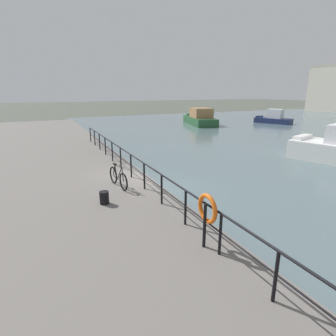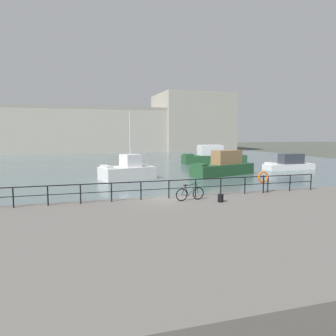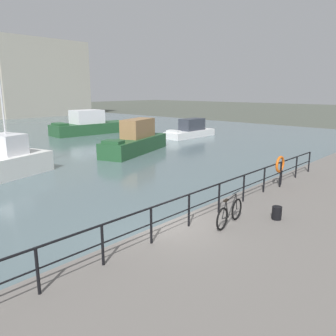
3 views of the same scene
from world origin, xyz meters
name	(u,v)px [view 2 (image 2 of 3)]	position (x,y,z in m)	size (l,w,h in m)	color
ground_plane	(163,210)	(0.00, 0.00, 0.00)	(240.00, 240.00, 0.00)	#4C5147
water_basin	(107,164)	(0.00, 30.20, 0.01)	(80.00, 60.00, 0.01)	slate
quay_promenade	(206,235)	(0.00, -6.50, 0.43)	(56.00, 13.00, 0.85)	slate
harbor_building	(123,129)	(7.63, 62.57, 5.57)	(69.30, 16.89, 14.50)	#B2AD9E
moored_blue_motorboat	(213,157)	(15.48, 26.76, 1.02)	(9.80, 3.69, 2.78)	#23512D
moored_harbor_tender	(224,166)	(10.82, 13.64, 1.00)	(8.02, 4.53, 2.72)	#23512D
moored_green_narrowboat	(127,171)	(0.18, 13.57, 0.87)	(5.74, 4.14, 6.71)	white
moored_red_daysailer	(289,164)	(21.33, 16.34, 0.73)	(6.45, 2.10, 1.98)	white
quay_railing	(169,186)	(0.16, -0.75, 1.59)	(19.94, 0.07, 1.08)	black
parked_bicycle	(190,194)	(1.14, -1.62, 1.24)	(1.76, 0.27, 0.98)	black
mooring_bollard	(221,198)	(2.60, -2.53, 1.07)	(0.32, 0.32, 0.44)	black
life_ring_stand	(263,178)	(6.35, -0.85, 1.83)	(0.75, 0.16, 1.40)	black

